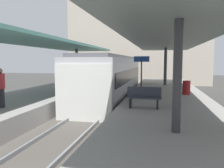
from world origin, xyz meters
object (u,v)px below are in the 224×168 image
Objects in this scene: passenger_near_bench at (1,87)px; platform_bench at (144,97)px; litter_bin at (186,88)px; platform_sign at (141,66)px; commuter_train at (111,78)px.

platform_bench is at bearing 11.17° from passenger_near_bench.
litter_bin is at bearing 63.78° from platform_bench.
platform_sign is at bearing 96.14° from platform_bench.
litter_bin is (4.89, -2.02, -0.33)m from commuter_train.
platform_bench is 4.12m from platform_sign.
commuter_train is 8.79× the size of platform_bench.
commuter_train reaches higher than platform_sign.
litter_bin is 9.70m from passenger_near_bench.
litter_bin is (2.16, 4.38, -0.06)m from platform_bench.
litter_bin is at bearing 9.84° from platform_sign.
commuter_train is 15.39× the size of litter_bin.
passenger_near_bench is (-7.96, -5.53, 0.45)m from litter_bin.
platform_bench is 5.93m from passenger_near_bench.
passenger_near_bench is at bearing -112.16° from commuter_train.
platform_bench reaches higher than litter_bin.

